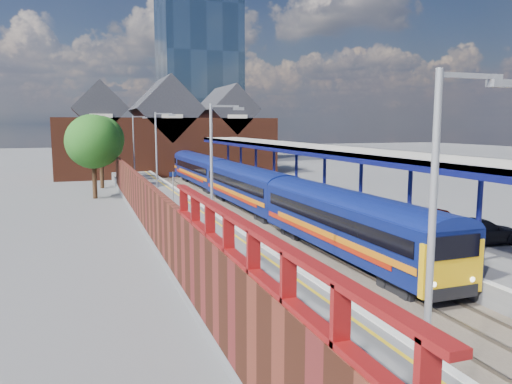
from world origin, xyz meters
TOP-DOWN VIEW (x-y plane):
  - ground at (0.00, 30.00)m, footprint 240.00×240.00m
  - ballast_bed at (0.00, 20.00)m, footprint 6.00×76.00m
  - rails at (0.00, 20.00)m, footprint 4.51×76.00m
  - left_platform at (-5.50, 20.00)m, footprint 5.00×76.00m
  - right_platform at (6.00, 20.00)m, footprint 6.00×76.00m
  - coping_left at (-3.15, 20.00)m, footprint 0.30×76.00m
  - coping_right at (3.15, 20.00)m, footprint 0.30×76.00m
  - yellow_line at (-3.75, 20.00)m, footprint 0.14×76.00m
  - train at (1.49, 33.28)m, footprint 3.02×65.93m
  - canopy at (5.48, 21.95)m, footprint 4.50×52.00m
  - lamp_post_a at (-6.36, -8.00)m, footprint 1.48×0.18m
  - lamp_post_b at (-6.36, 6.00)m, footprint 1.48×0.18m
  - lamp_post_c at (-6.36, 22.00)m, footprint 1.48×0.18m
  - lamp_post_d at (-6.36, 38.00)m, footprint 1.48×0.18m
  - platform_sign at (-5.00, 24.00)m, footprint 0.55×0.08m
  - brick_wall at (-8.10, 13.54)m, footprint 0.35×50.00m
  - station_building at (0.00, 58.00)m, footprint 30.00×12.12m
  - glass_tower at (10.00, 80.00)m, footprint 14.20×14.20m
  - tree_near at (-10.35, 35.91)m, footprint 5.20×5.20m
  - tree_far at (-9.35, 43.91)m, footprint 5.20×5.20m
  - parked_car_red at (7.57, 8.88)m, footprint 4.50×3.04m
  - parked_car_dark at (7.59, 5.63)m, footprint 4.74×2.16m
  - parked_car_blue at (6.52, 13.23)m, footprint 4.05×1.88m

SIDE VIEW (x-z plane):
  - ground at x=0.00m, z-range 0.00..0.00m
  - ballast_bed at x=0.00m, z-range 0.00..0.06m
  - rails at x=0.00m, z-range 0.05..0.19m
  - left_platform at x=-5.50m, z-range 0.00..1.00m
  - right_platform at x=6.00m, z-range 0.00..1.00m
  - yellow_line at x=-3.75m, z-range 1.00..1.01m
  - coping_left at x=-3.15m, z-range 1.00..1.05m
  - coping_right at x=3.15m, z-range 1.00..1.05m
  - parked_car_blue at x=6.52m, z-range 1.00..2.12m
  - parked_car_dark at x=7.59m, z-range 1.00..2.34m
  - parked_car_red at x=7.57m, z-range 1.00..2.42m
  - train at x=1.49m, z-range 0.40..3.85m
  - brick_wall at x=-8.10m, z-range 0.52..4.38m
  - platform_sign at x=-5.00m, z-range 1.44..3.94m
  - lamp_post_a at x=-6.36m, z-range 1.49..8.49m
  - lamp_post_b at x=-6.36m, z-range 1.49..8.49m
  - lamp_post_c at x=-6.36m, z-range 1.49..8.49m
  - lamp_post_d at x=-6.36m, z-range 1.49..8.49m
  - canopy at x=5.48m, z-range 3.01..7.49m
  - tree_near at x=-10.35m, z-range 1.30..9.40m
  - tree_far at x=-9.35m, z-range 1.30..9.40m
  - station_building at x=0.00m, z-range -1.44..12.34m
  - glass_tower at x=10.00m, z-range 0.05..40.35m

